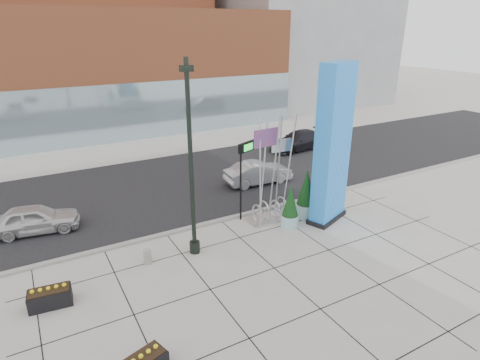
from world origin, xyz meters
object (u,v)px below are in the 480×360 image
car_silver_mid (258,173)px  overhead_street_sign (253,153)px  public_art_sculpture (271,193)px  car_white_west (35,219)px  concrete_bollard (148,256)px  blue_pylon (332,149)px  lamp_post (192,181)px

car_silver_mid → overhead_street_sign: bearing=147.4°
public_art_sculpture → car_white_west: (-10.92, 4.45, -0.77)m
public_art_sculpture → concrete_bollard: public_art_sculpture is taller
blue_pylon → lamp_post: (-7.42, 0.34, -0.41)m
blue_pylon → overhead_street_sign: (-3.29, 2.20, -0.35)m
blue_pylon → overhead_street_sign: 3.97m
concrete_bollard → car_white_west: car_white_west is taller
public_art_sculpture → car_white_west: size_ratio=1.36×
lamp_post → concrete_bollard: (-2.13, 0.16, -3.15)m
public_art_sculpture → concrete_bollard: (-6.95, -1.00, -1.14)m
public_art_sculpture → concrete_bollard: bearing=-171.9°
lamp_post → car_silver_mid: lamp_post is taller
blue_pylon → concrete_bollard: size_ratio=12.20×
public_art_sculpture → overhead_street_sign: 2.30m
concrete_bollard → car_white_west: size_ratio=0.16×
public_art_sculpture → overhead_street_sign: size_ratio=1.36×
lamp_post → overhead_street_sign: lamp_post is taller
public_art_sculpture → car_silver_mid: (2.13, 4.65, -0.75)m
public_art_sculpture → car_silver_mid: bearing=65.4°
lamp_post → concrete_bollard: 3.81m
overhead_street_sign → car_silver_mid: overhead_street_sign is taller
car_white_west → car_silver_mid: (13.05, 0.20, 0.02)m
overhead_street_sign → car_white_west: overhead_street_sign is taller
car_white_west → blue_pylon: bearing=-103.8°
public_art_sculpture → lamp_post: bearing=-166.6°
blue_pylon → overhead_street_sign: bearing=125.2°
lamp_post → car_silver_mid: 9.46m
concrete_bollard → car_white_west: (-3.98, 5.44, 0.37)m
blue_pylon → car_silver_mid: 6.93m
blue_pylon → concrete_bollard: bearing=155.9°
car_white_west → concrete_bollard: bearing=-133.9°
blue_pylon → car_white_west: 15.12m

